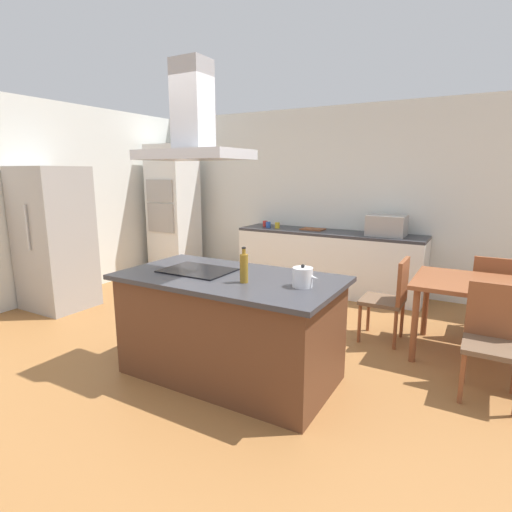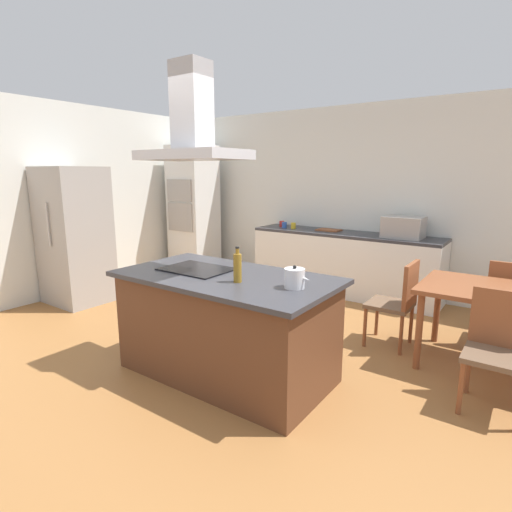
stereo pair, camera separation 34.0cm
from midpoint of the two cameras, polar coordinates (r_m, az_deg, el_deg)
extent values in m
plane|color=#936033|center=(4.91, 4.12, -9.18)|extent=(16.00, 16.00, 0.00)
cube|color=silver|center=(6.23, 11.39, 7.82)|extent=(7.20, 0.10, 2.70)
cube|color=silver|center=(6.54, -26.46, 7.01)|extent=(0.10, 8.80, 2.70)
cube|color=#59331E|center=(3.55, -6.53, -10.17)|extent=(1.78, 0.91, 0.86)
cube|color=#333338|center=(3.41, -6.70, -3.13)|extent=(1.88, 1.01, 0.04)
cube|color=black|center=(3.61, -10.93, -2.03)|extent=(0.60, 0.44, 0.01)
cylinder|color=silver|center=(3.05, 3.38, -3.06)|extent=(0.15, 0.15, 0.15)
sphere|color=black|center=(3.02, 3.39, -1.48)|extent=(0.03, 0.03, 0.03)
cone|color=silver|center=(3.00, 5.04, -3.15)|extent=(0.06, 0.03, 0.04)
cylinder|color=olive|center=(3.16, -4.80, -1.80)|extent=(0.07, 0.07, 0.23)
cylinder|color=olive|center=(3.13, -4.84, 0.61)|extent=(0.03, 0.03, 0.05)
cylinder|color=black|center=(3.13, -4.85, 1.12)|extent=(0.03, 0.03, 0.01)
cube|color=silver|center=(6.07, 8.50, -0.97)|extent=(2.72, 0.62, 0.86)
cube|color=#333338|center=(5.98, 8.63, 3.24)|extent=(2.72, 0.62, 0.04)
cube|color=#9E9993|center=(5.72, 16.31, 4.13)|extent=(0.50, 0.38, 0.28)
cylinder|color=red|center=(6.47, -0.21, 4.58)|extent=(0.08, 0.08, 0.09)
cylinder|color=#2D56B2|center=(6.32, 0.19, 4.41)|extent=(0.08, 0.08, 0.09)
cylinder|color=gold|center=(6.26, 1.46, 4.33)|extent=(0.08, 0.08, 0.09)
cube|color=brown|center=(6.13, 6.43, 3.77)|extent=(0.34, 0.24, 0.02)
cube|color=silver|center=(7.22, -12.85, 6.28)|extent=(0.70, 0.64, 2.20)
cube|color=#9E9993|center=(6.96, -14.84, 8.87)|extent=(0.56, 0.02, 0.36)
cube|color=#9E9993|center=(6.99, -14.65, 5.19)|extent=(0.56, 0.02, 0.48)
cube|color=#9E9993|center=(5.89, -28.00, 2.16)|extent=(0.80, 0.70, 1.82)
cylinder|color=beige|center=(5.64, -31.07, 3.43)|extent=(0.02, 0.02, 0.55)
cube|color=brown|center=(4.21, 28.79, -3.79)|extent=(1.40, 0.90, 0.04)
cylinder|color=brown|center=(4.01, 19.15, -9.29)|extent=(0.06, 0.06, 0.71)
cylinder|color=brown|center=(4.71, 20.88, -6.31)|extent=(0.06, 0.06, 0.71)
cube|color=brown|center=(3.58, 27.99, -11.33)|extent=(0.42, 0.42, 0.04)
cube|color=brown|center=(3.68, 28.46, -6.79)|extent=(0.42, 0.04, 0.44)
cylinder|color=brown|center=(3.51, 24.47, -15.48)|extent=(0.04, 0.04, 0.41)
cylinder|color=brown|center=(3.84, 25.02, -13.16)|extent=(0.04, 0.04, 0.41)
cube|color=brown|center=(5.01, 28.68, -5.03)|extent=(0.42, 0.42, 0.04)
cube|color=brown|center=(4.77, 28.90, -2.86)|extent=(0.42, 0.04, 0.44)
cylinder|color=brown|center=(5.25, 26.53, -6.67)|extent=(0.04, 0.04, 0.41)
cylinder|color=brown|center=(5.25, 30.47, -7.07)|extent=(0.04, 0.04, 0.41)
cylinder|color=brown|center=(4.90, 26.25, -7.89)|extent=(0.04, 0.04, 0.41)
cylinder|color=brown|center=(4.90, 30.48, -8.32)|extent=(0.04, 0.04, 0.41)
cube|color=brown|center=(4.41, 15.27, -6.13)|extent=(0.42, 0.42, 0.04)
cube|color=brown|center=(4.30, 17.89, -3.40)|extent=(0.04, 0.42, 0.44)
cylinder|color=brown|center=(4.36, 12.18, -9.30)|extent=(0.04, 0.04, 0.41)
cylinder|color=brown|center=(4.69, 13.55, -7.86)|extent=(0.04, 0.04, 0.41)
cylinder|color=brown|center=(4.28, 16.84, -9.98)|extent=(0.04, 0.04, 0.41)
cylinder|color=brown|center=(4.61, 17.88, -8.45)|extent=(0.04, 0.04, 0.41)
cube|color=#ADADB2|center=(3.51, -11.57, 13.79)|extent=(0.90, 0.55, 0.08)
cube|color=#ADADB2|center=(3.54, -11.85, 20.09)|extent=(0.28, 0.24, 0.70)
camera|label=1|loc=(0.17, -92.64, -0.55)|focal=28.42mm
camera|label=2|loc=(0.17, 87.36, 0.55)|focal=28.42mm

